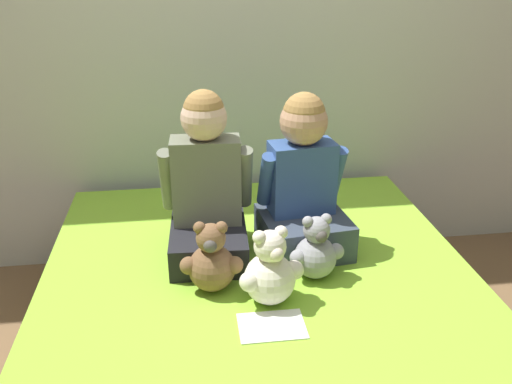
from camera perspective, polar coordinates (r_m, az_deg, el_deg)
The scene contains 8 objects.
wall_behind_bed at distance 2.62m, azimuth -2.49°, elevation 18.47°, with size 8.00×0.06×2.50m.
bed at distance 2.02m, azimuth 0.96°, elevation -15.80°, with size 1.60×1.97×0.42m.
child_on_left at distance 2.04m, azimuth -5.21°, elevation 0.23°, with size 0.35×0.38×0.64m.
child_on_right at distance 2.07m, azimuth 4.97°, elevation 0.67°, with size 0.36×0.35×0.62m.
teddy_bear_held_by_left_child at distance 1.87m, azimuth -4.68°, elevation -7.29°, with size 0.22×0.16×0.26m.
teddy_bear_held_by_right_child at distance 1.95m, azimuth 6.30°, elevation -6.21°, with size 0.20×0.15×0.25m.
teddy_bear_between_children at distance 1.80m, azimuth 1.49°, elevation -8.38°, with size 0.22×0.17×0.27m.
sign_card at distance 1.76m, azimuth 1.67°, elevation -13.91°, with size 0.21×0.15×0.00m.
Camera 1 is at (-0.24, -1.53, 1.51)m, focal length 38.00 mm.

